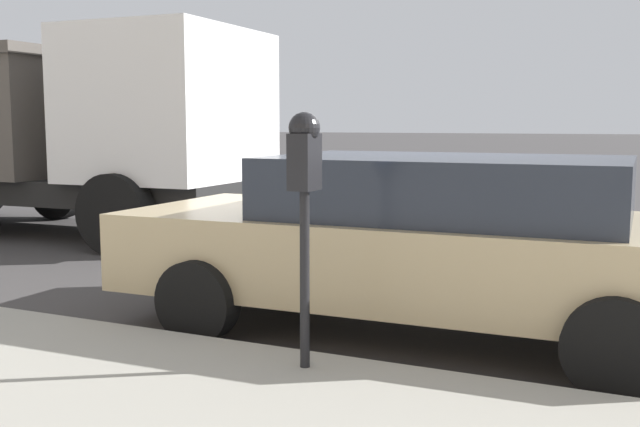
{
  "coord_description": "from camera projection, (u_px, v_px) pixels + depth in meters",
  "views": [
    {
      "loc": [
        -6.52,
        -1.95,
        1.67
      ],
      "look_at": [
        -2.21,
        0.06,
        1.09
      ],
      "focal_mm": 42.0,
      "sensor_mm": 36.0,
      "label": 1
    }
  ],
  "objects": [
    {
      "name": "dump_truck",
      "position": [
        31.0,
        125.0,
        11.47
      ],
      "size": [
        3.08,
        7.33,
        2.95
      ],
      "rotation": [
        0.0,
        0.0,
        3.18
      ],
      "color": "black",
      "rests_on": "ground_plane"
    },
    {
      "name": "ground_plane",
      "position": [
        428.0,
        305.0,
        6.88
      ],
      "size": [
        220.0,
        220.0,
        0.0
      ],
      "primitive_type": "plane",
      "color": "#3D3A3A"
    },
    {
      "name": "car_tan",
      "position": [
        428.0,
        239.0,
        5.91
      ],
      "size": [
        2.25,
        4.83,
        1.41
      ],
      "rotation": [
        0.0,
        0.0,
        0.03
      ],
      "color": "tan",
      "rests_on": "ground_plane"
    },
    {
      "name": "parking_meter",
      "position": [
        305.0,
        174.0,
        4.48
      ],
      "size": [
        0.21,
        0.19,
        1.56
      ],
      "color": "black",
      "rests_on": "sidewalk"
    }
  ]
}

